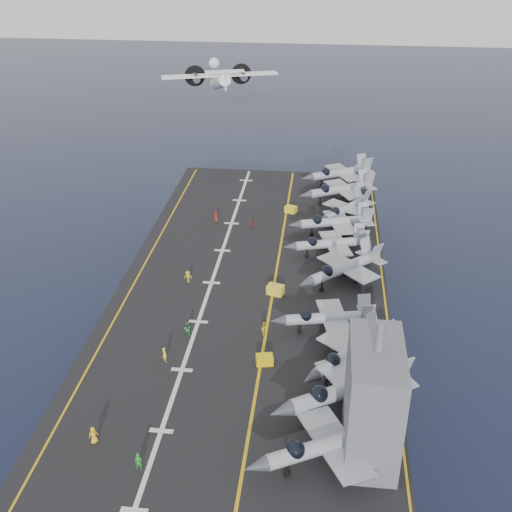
# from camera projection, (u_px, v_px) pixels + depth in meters

# --- Properties ---
(ground) EXTENTS (500.00, 500.00, 0.00)m
(ground) POSITION_uv_depth(u_px,v_px,m) (253.00, 344.00, 96.42)
(ground) COLOR #142135
(ground) RESTS_ON ground
(hull) EXTENTS (36.00, 90.00, 10.00)m
(hull) POSITION_uv_depth(u_px,v_px,m) (253.00, 317.00, 94.05)
(hull) COLOR #56595E
(hull) RESTS_ON ground
(flight_deck) EXTENTS (38.00, 92.00, 0.40)m
(flight_deck) POSITION_uv_depth(u_px,v_px,m) (253.00, 286.00, 91.59)
(flight_deck) COLOR black
(flight_deck) RESTS_ON hull
(foul_line) EXTENTS (0.35, 90.00, 0.02)m
(foul_line) POSITION_uv_depth(u_px,v_px,m) (274.00, 286.00, 91.19)
(foul_line) COLOR gold
(foul_line) RESTS_ON flight_deck
(landing_centerline) EXTENTS (0.50, 90.00, 0.02)m
(landing_centerline) POSITION_uv_depth(u_px,v_px,m) (211.00, 283.00, 92.07)
(landing_centerline) COLOR silver
(landing_centerline) RESTS_ON flight_deck
(deck_edge_port) EXTENTS (0.25, 90.00, 0.02)m
(deck_edge_port) POSITION_uv_depth(u_px,v_px,m) (137.00, 278.00, 93.15)
(deck_edge_port) COLOR gold
(deck_edge_port) RESTS_ON flight_deck
(deck_edge_stbd) EXTENTS (0.25, 90.00, 0.02)m
(deck_edge_stbd) POSITION_uv_depth(u_px,v_px,m) (384.00, 293.00, 89.67)
(deck_edge_stbd) COLOR gold
(deck_edge_stbd) RESTS_ON flight_deck
(island_superstructure) EXTENTS (5.00, 10.00, 15.00)m
(island_superstructure) POSITION_uv_depth(u_px,v_px,m) (374.00, 389.00, 60.22)
(island_superstructure) COLOR #56595E
(island_superstructure) RESTS_ON flight_deck
(fighter_jet_0) EXTENTS (17.81, 15.77, 5.17)m
(fighter_jet_0) POSITION_uv_depth(u_px,v_px,m) (327.00, 444.00, 60.73)
(fighter_jet_0) COLOR #9AA1A8
(fighter_jet_0) RESTS_ON flight_deck
(fighter_jet_1) EXTENTS (19.69, 17.92, 5.69)m
(fighter_jet_1) POSITION_uv_depth(u_px,v_px,m) (349.00, 388.00, 67.47)
(fighter_jet_1) COLOR #959EA6
(fighter_jet_1) RESTS_ON flight_deck
(fighter_jet_2) EXTENTS (16.28, 16.76, 4.88)m
(fighter_jet_2) POSITION_uv_depth(u_px,v_px,m) (351.00, 351.00, 73.69)
(fighter_jet_2) COLOR gray
(fighter_jet_2) RESTS_ON flight_deck
(fighter_jet_3) EXTENTS (14.57, 11.25, 4.52)m
(fighter_jet_3) POSITION_uv_depth(u_px,v_px,m) (329.00, 317.00, 80.30)
(fighter_jet_3) COLOR #929AA4
(fighter_jet_3) RESTS_ON flight_deck
(fighter_jet_4) EXTENTS (17.30, 17.02, 5.06)m
(fighter_jet_4) POSITION_uv_depth(u_px,v_px,m) (344.00, 267.00, 90.97)
(fighter_jet_4) COLOR gray
(fighter_jet_4) RESTS_ON flight_deck
(fighter_jet_5) EXTENTS (15.17, 12.17, 4.60)m
(fighter_jet_5) POSITION_uv_depth(u_px,v_px,m) (331.00, 243.00, 98.21)
(fighter_jet_5) COLOR gray
(fighter_jet_5) RESTS_ON flight_deck
(fighter_jet_6) EXTENTS (16.00, 12.82, 4.85)m
(fighter_jet_6) POSITION_uv_depth(u_px,v_px,m) (335.00, 221.00, 104.77)
(fighter_jet_6) COLOR gray
(fighter_jet_6) RESTS_ON flight_deck
(fighter_jet_7) EXTENTS (15.08, 15.98, 4.62)m
(fighter_jet_7) POSITION_uv_depth(u_px,v_px,m) (346.00, 208.00, 109.54)
(fighter_jet_7) COLOR gray
(fighter_jet_7) RESTS_ON flight_deck
(fighter_jet_8) EXTENTS (17.52, 15.60, 5.08)m
(fighter_jet_8) POSITION_uv_depth(u_px,v_px,m) (341.00, 189.00, 116.73)
(fighter_jet_8) COLOR #A0A7B0
(fighter_jet_8) RESTS_ON flight_deck
(tow_cart_a) EXTENTS (2.21, 1.69, 1.19)m
(tow_cart_a) POSITION_uv_depth(u_px,v_px,m) (265.00, 360.00, 75.32)
(tow_cart_a) COLOR #E0C00A
(tow_cart_a) RESTS_ON flight_deck
(tow_cart_b) EXTENTS (2.58, 2.06, 1.35)m
(tow_cart_b) POSITION_uv_depth(u_px,v_px,m) (275.00, 290.00, 89.11)
(tow_cart_b) COLOR yellow
(tow_cart_b) RESTS_ON flight_deck
(tow_cart_c) EXTENTS (2.31, 1.97, 1.18)m
(tow_cart_c) POSITION_uv_depth(u_px,v_px,m) (291.00, 209.00, 113.40)
(tow_cart_c) COLOR yellow
(tow_cart_c) RESTS_ON flight_deck
(crew_0) EXTENTS (1.39, 1.30, 1.93)m
(crew_0) POSITION_uv_depth(u_px,v_px,m) (94.00, 435.00, 63.95)
(crew_0) COLOR yellow
(crew_0) RESTS_ON flight_deck
(crew_1) EXTENTS (1.38, 1.36, 1.94)m
(crew_1) POSITION_uv_depth(u_px,v_px,m) (164.00, 354.00, 75.60)
(crew_1) COLOR yellow
(crew_1) RESTS_ON flight_deck
(crew_2) EXTENTS (1.15, 0.81, 1.84)m
(crew_2) POSITION_uv_depth(u_px,v_px,m) (187.00, 329.00, 80.35)
(crew_2) COLOR green
(crew_2) RESTS_ON flight_deck
(crew_3) EXTENTS (1.13, 0.80, 1.80)m
(crew_3) POSITION_uv_depth(u_px,v_px,m) (188.00, 277.00, 91.84)
(crew_3) COLOR yellow
(crew_3) RESTS_ON flight_deck
(crew_4) EXTENTS (0.94, 1.21, 1.79)m
(crew_4) POSITION_uv_depth(u_px,v_px,m) (252.00, 223.00, 107.76)
(crew_4) COLOR #A52A1F
(crew_4) RESTS_ON flight_deck
(crew_5) EXTENTS (1.25, 1.31, 1.82)m
(crew_5) POSITION_uv_depth(u_px,v_px,m) (216.00, 217.00, 109.79)
(crew_5) COLOR #B21919
(crew_5) RESTS_ON flight_deck
(crew_6) EXTENTS (1.19, 0.82, 1.94)m
(crew_6) POSITION_uv_depth(u_px,v_px,m) (138.00, 462.00, 60.83)
(crew_6) COLOR #208923
(crew_6) RESTS_ON flight_deck
(crew_7) EXTENTS (1.01, 1.24, 1.80)m
(crew_7) POSITION_uv_depth(u_px,v_px,m) (264.00, 328.00, 80.50)
(crew_7) COLOR yellow
(crew_7) RESTS_ON flight_deck
(transport_plane) EXTENTS (27.54, 22.56, 5.62)m
(transport_plane) POSITION_uv_depth(u_px,v_px,m) (220.00, 82.00, 131.88)
(transport_plane) COLOR silver
(fighter_jet_9) EXTENTS (17.52, 15.60, 5.08)m
(fighter_jet_9) POSITION_uv_depth(u_px,v_px,m) (340.00, 172.00, 124.16)
(fighter_jet_9) COLOR #A0A7B0
(fighter_jet_9) RESTS_ON flight_deck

